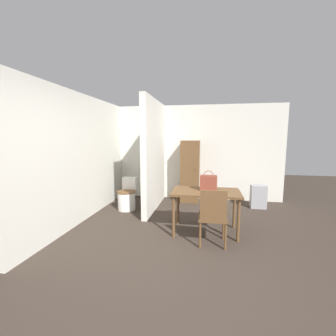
% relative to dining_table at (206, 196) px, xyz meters
% --- Properties ---
extents(ground_plane, '(16.00, 16.00, 0.00)m').
position_rel_dining_table_xyz_m(ground_plane, '(-0.47, -1.16, -0.65)').
color(ground_plane, '#382D26').
extents(wall_back, '(4.85, 0.12, 2.50)m').
position_rel_dining_table_xyz_m(wall_back, '(-0.47, 2.26, 0.60)').
color(wall_back, silver).
rests_on(wall_back, ground_plane).
extents(wall_left, '(0.12, 4.36, 2.50)m').
position_rel_dining_table_xyz_m(wall_left, '(-2.45, 0.52, 0.60)').
color(wall_left, silver).
rests_on(wall_left, ground_plane).
extents(partition_wall, '(0.12, 1.90, 2.50)m').
position_rel_dining_table_xyz_m(partition_wall, '(-1.20, 1.25, 0.60)').
color(partition_wall, silver).
rests_on(partition_wall, ground_plane).
extents(dining_table, '(1.16, 0.69, 0.74)m').
position_rel_dining_table_xyz_m(dining_table, '(0.00, 0.00, 0.00)').
color(dining_table, brown).
rests_on(dining_table, ground_plane).
extents(wooden_chair, '(0.43, 0.43, 0.90)m').
position_rel_dining_table_xyz_m(wooden_chair, '(0.11, -0.48, -0.17)').
color(wooden_chair, brown).
rests_on(wooden_chair, ground_plane).
extents(toilet, '(0.42, 0.57, 0.71)m').
position_rel_dining_table_xyz_m(toilet, '(-1.80, 1.01, -0.37)').
color(toilet, white).
rests_on(toilet, ground_plane).
extents(handbag, '(0.29, 0.16, 0.34)m').
position_rel_dining_table_xyz_m(handbag, '(0.04, 0.08, 0.22)').
color(handbag, brown).
rests_on(handbag, dining_table).
extents(wooden_cabinet, '(0.47, 0.50, 1.58)m').
position_rel_dining_table_xyz_m(wooden_cabinet, '(-0.41, 1.94, 0.13)').
color(wooden_cabinet, brown).
rests_on(wooden_cabinet, ground_plane).
extents(space_heater, '(0.35, 0.24, 0.54)m').
position_rel_dining_table_xyz_m(space_heater, '(1.22, 1.62, -0.38)').
color(space_heater, '#9E9EA3').
rests_on(space_heater, ground_plane).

